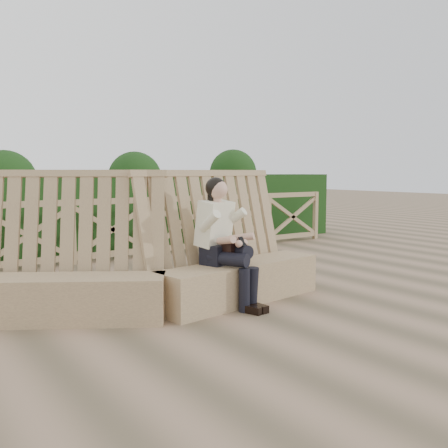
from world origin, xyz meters
TOP-DOWN VIEW (x-y plane):
  - ground at (0.00, 0.00)m, footprint 60.00×60.00m
  - bench at (-0.85, 0.25)m, footprint 4.28×1.85m
  - woman at (-0.09, -0.06)m, footprint 0.54×0.95m
  - guardrail at (0.00, 3.50)m, footprint 10.10×0.09m
  - hedge at (0.00, 4.70)m, footprint 12.00×1.20m

SIDE VIEW (x-z plane):
  - ground at x=0.00m, z-range 0.00..0.00m
  - bench at x=-0.85m, z-range -0.40..1.21m
  - guardrail at x=0.00m, z-range 0.00..1.10m
  - hedge at x=0.00m, z-range 0.00..1.50m
  - woman at x=-0.09m, z-range 0.05..1.56m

